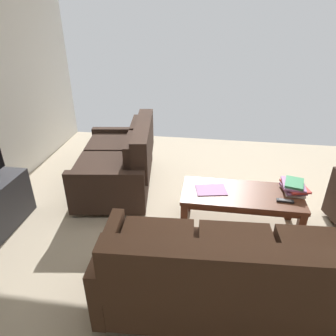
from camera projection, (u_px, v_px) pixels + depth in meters
ground_plane at (230, 241)px, 3.07m from camera, size 5.67×5.37×0.01m
sofa_main at (238, 275)px, 2.21m from camera, size 2.09×0.91×0.83m
loveseat_near at (121, 162)px, 3.85m from camera, size 1.06×1.52×0.87m
coffee_table at (241, 198)px, 3.11m from camera, size 1.21×0.53×0.43m
book_stack at (294, 186)px, 3.09m from camera, size 0.27×0.34×0.11m
tv_remote at (285, 201)px, 2.93m from camera, size 0.16×0.06×0.02m
loose_magazine at (211, 190)px, 3.12m from camera, size 0.34×0.28×0.01m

